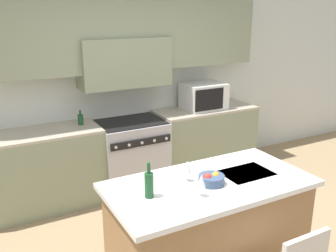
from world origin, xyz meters
TOP-DOWN VIEW (x-y plane):
  - back_cabinetry at (0.00, 2.22)m, footprint 10.00×0.46m
  - back_counter at (0.00, 1.97)m, footprint 3.77×0.62m
  - range_stove at (0.00, 1.95)m, footprint 0.86×0.70m
  - microwave at (1.13, 1.97)m, footprint 0.57×0.44m
  - kitchen_island at (-0.10, 0.02)m, footprint 1.71×0.87m
  - wine_bottle at (-0.65, 0.02)m, footprint 0.07×0.07m
  - wine_glass_near at (-0.30, -0.16)m, footprint 0.07×0.07m
  - wine_glass_far at (-0.26, 0.12)m, footprint 0.07×0.07m
  - fruit_bowl at (-0.11, -0.02)m, footprint 0.21×0.21m
  - oil_bottle_on_counter at (-0.61, 2.02)m, footprint 0.07×0.07m

SIDE VIEW (x-z plane):
  - range_stove at x=0.00m, z-range 0.00..0.92m
  - kitchen_island at x=-0.10m, z-range 0.00..0.92m
  - back_counter at x=0.00m, z-range 0.00..0.94m
  - fruit_bowl at x=-0.11m, z-range 0.91..1.01m
  - oil_bottle_on_counter at x=-0.61m, z-range 0.92..1.10m
  - wine_bottle at x=-0.65m, z-range 0.89..1.17m
  - wine_glass_near at x=-0.30m, z-range 0.95..1.14m
  - wine_glass_far at x=-0.26m, z-range 0.95..1.14m
  - microwave at x=1.13m, z-range 0.94..1.30m
  - back_cabinetry at x=0.00m, z-range 0.26..2.96m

